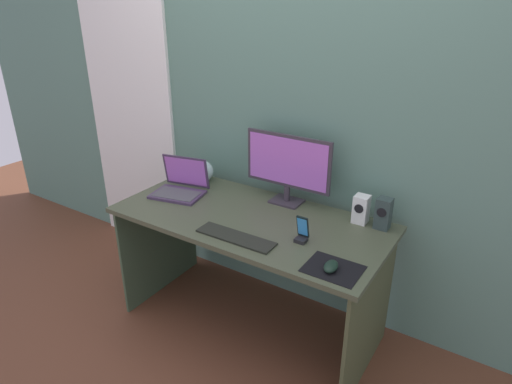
% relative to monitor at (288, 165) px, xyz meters
% --- Properties ---
extents(ground_plane, '(8.00, 8.00, 0.00)m').
position_rel_monitor_xyz_m(ground_plane, '(-0.08, -0.27, -0.98)').
color(ground_plane, brown).
extents(wall_back, '(6.00, 0.04, 2.50)m').
position_rel_monitor_xyz_m(wall_back, '(-0.08, 0.16, 0.27)').
color(wall_back, slate).
rests_on(wall_back, ground_plane).
extents(door_left, '(0.82, 0.02, 2.02)m').
position_rel_monitor_xyz_m(door_left, '(-1.40, 0.13, 0.03)').
color(door_left, white).
rests_on(door_left, ground_plane).
extents(desk, '(1.52, 0.72, 0.74)m').
position_rel_monitor_xyz_m(desk, '(-0.08, -0.27, -0.38)').
color(desk, '#424934').
rests_on(desk, ground_plane).
extents(monitor, '(0.53, 0.14, 0.41)m').
position_rel_monitor_xyz_m(monitor, '(0.00, 0.00, 0.00)').
color(monitor, '#342D38').
rests_on(monitor, desk).
extents(speaker_right, '(0.08, 0.08, 0.17)m').
position_rel_monitor_xyz_m(speaker_right, '(0.57, -0.00, -0.15)').
color(speaker_right, '#2B3B39').
rests_on(speaker_right, desk).
extents(speaker_near_monitor, '(0.08, 0.08, 0.15)m').
position_rel_monitor_xyz_m(speaker_near_monitor, '(0.45, -0.00, -0.16)').
color(speaker_near_monitor, silver).
rests_on(speaker_near_monitor, desk).
extents(laptop, '(0.35, 0.30, 0.22)m').
position_rel_monitor_xyz_m(laptop, '(-0.61, -0.24, -0.19)').
color(laptop, '#3E2E4A').
rests_on(laptop, desk).
extents(fishbowl, '(0.14, 0.14, 0.14)m').
position_rel_monitor_xyz_m(fishbowl, '(-0.63, -0.01, -0.17)').
color(fishbowl, silver).
rests_on(fishbowl, desk).
extents(keyboard_external, '(0.43, 0.12, 0.01)m').
position_rel_monitor_xyz_m(keyboard_external, '(-0.01, -0.51, -0.23)').
color(keyboard_external, black).
rests_on(keyboard_external, desk).
extents(mousepad, '(0.25, 0.20, 0.00)m').
position_rel_monitor_xyz_m(mousepad, '(0.51, -0.50, -0.23)').
color(mousepad, black).
rests_on(mousepad, desk).
extents(mouse, '(0.07, 0.11, 0.04)m').
position_rel_monitor_xyz_m(mouse, '(0.51, -0.51, -0.21)').
color(mouse, black).
rests_on(mouse, mousepad).
extents(phone_in_dock, '(0.06, 0.06, 0.14)m').
position_rel_monitor_xyz_m(phone_in_dock, '(0.28, -0.35, -0.18)').
color(phone_in_dock, black).
rests_on(phone_in_dock, desk).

